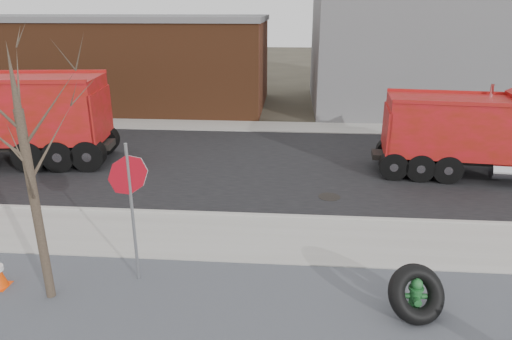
# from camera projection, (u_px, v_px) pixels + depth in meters

# --- Properties ---
(ground) EXTENTS (120.00, 120.00, 0.00)m
(ground) POSITION_uv_depth(u_px,v_px,m) (221.00, 242.00, 11.77)
(ground) COLOR #383328
(ground) RESTS_ON ground
(gravel_verge) EXTENTS (60.00, 5.00, 0.03)m
(gravel_verge) POSITION_uv_depth(u_px,v_px,m) (193.00, 333.00, 8.48)
(gravel_verge) COLOR slate
(gravel_verge) RESTS_ON ground
(sidewalk) EXTENTS (60.00, 2.50, 0.06)m
(sidewalk) POSITION_uv_depth(u_px,v_px,m) (223.00, 237.00, 11.99)
(sidewalk) COLOR #9E9B93
(sidewalk) RESTS_ON ground
(curb) EXTENTS (60.00, 0.15, 0.11)m
(curb) POSITION_uv_depth(u_px,v_px,m) (229.00, 215.00, 13.21)
(curb) COLOR #9E9B93
(curb) RESTS_ON ground
(road) EXTENTS (60.00, 9.40, 0.02)m
(road) POSITION_uv_depth(u_px,v_px,m) (246.00, 163.00, 17.68)
(road) COLOR black
(road) RESTS_ON ground
(far_sidewalk) EXTENTS (60.00, 2.00, 0.06)m
(far_sidewalk) POSITION_uv_depth(u_px,v_px,m) (257.00, 126.00, 23.02)
(far_sidewalk) COLOR #9E9B93
(far_sidewalk) RESTS_ON ground
(building_grey) EXTENTS (12.00, 10.00, 8.00)m
(building_grey) POSITION_uv_depth(u_px,v_px,m) (418.00, 38.00, 26.63)
(building_grey) COLOR slate
(building_grey) RESTS_ON ground
(building_brick) EXTENTS (20.20, 8.20, 5.30)m
(building_brick) POSITION_uv_depth(u_px,v_px,m) (99.00, 61.00, 27.56)
(building_brick) COLOR brown
(building_brick) RESTS_ON ground
(bare_tree) EXTENTS (3.20, 3.20, 5.20)m
(bare_tree) POSITION_uv_depth(u_px,v_px,m) (25.00, 147.00, 8.45)
(bare_tree) COLOR #382D23
(bare_tree) RESTS_ON ground
(fire_hydrant) EXTENTS (0.45, 0.44, 0.81)m
(fire_hydrant) POSITION_uv_depth(u_px,v_px,m) (415.00, 298.00, 8.92)
(fire_hydrant) COLOR #296D33
(fire_hydrant) RESTS_ON ground
(truck_tire) EXTENTS (1.41, 1.26, 1.14)m
(truck_tire) POSITION_uv_depth(u_px,v_px,m) (416.00, 294.00, 8.80)
(truck_tire) COLOR black
(truck_tire) RESTS_ON ground
(stop_sign) EXTENTS (0.64, 0.62, 3.16)m
(stop_sign) POSITION_uv_depth(u_px,v_px,m) (130.00, 191.00, 9.47)
(stop_sign) COLOR gray
(stop_sign) RESTS_ON ground
(dump_truck_red_a) EXTENTS (7.90, 2.89, 3.16)m
(dump_truck_red_a) POSITION_uv_depth(u_px,v_px,m) (481.00, 133.00, 15.83)
(dump_truck_red_a) COLOR black
(dump_truck_red_a) RESTS_ON ground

